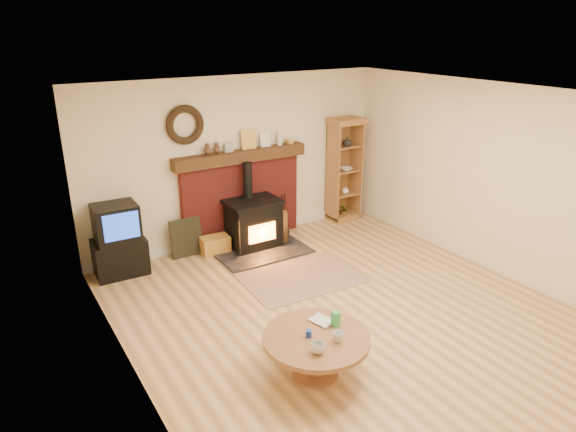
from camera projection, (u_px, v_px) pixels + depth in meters
ground at (343, 311)px, 6.29m from camera, size 5.50×5.50×0.00m
room_shell at (342, 175)px, 5.75m from camera, size 5.02×5.52×2.61m
chimney_breast at (242, 192)px, 8.12m from camera, size 2.20×0.22×1.78m
wood_stove at (254, 225)px, 7.96m from camera, size 1.40×1.00×1.33m
area_rug at (302, 278)px, 7.11m from camera, size 1.66×1.19×0.01m
tv_unit at (118, 241)px, 7.07m from camera, size 0.71×0.52×1.02m
curio_cabinet at (343, 170)px, 8.95m from camera, size 0.58×0.42×1.82m
firelog_box at (215, 245)px, 7.84m from camera, size 0.44×0.29×0.27m
leaning_painting at (186, 237)px, 7.71m from camera, size 0.49×0.13×0.58m
fire_tools at (284, 228)px, 8.58m from camera, size 0.16×0.16×0.70m
coffee_table at (317, 344)px, 5.03m from camera, size 1.06×1.06×0.61m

